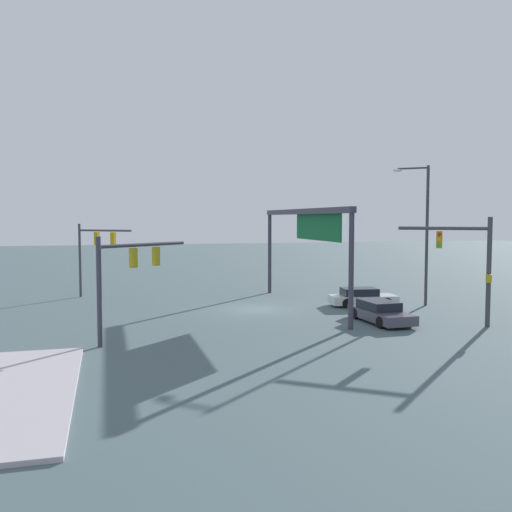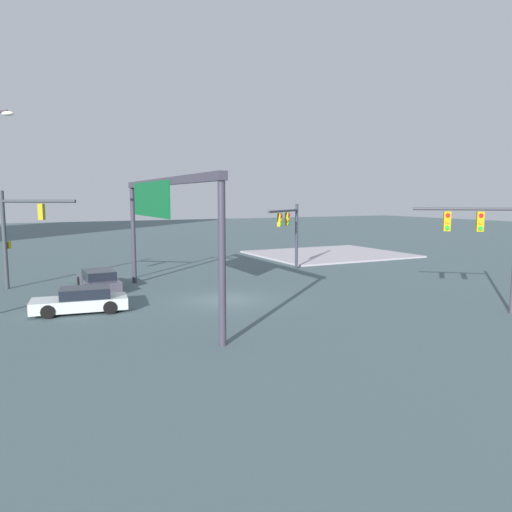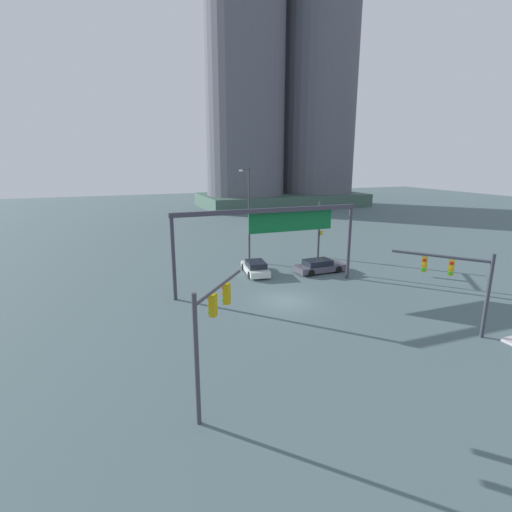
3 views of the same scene
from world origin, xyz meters
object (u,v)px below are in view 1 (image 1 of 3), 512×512
Objects in this scene: traffic_signal_cross_street at (94,246)px; sedan_car_waiting_far at (380,312)px; sedan_car_approaching at (362,297)px; streetlamp_curved_arm at (424,226)px; traffic_signal_near_corner at (470,257)px; traffic_signal_opposite_side at (125,268)px.

sedan_car_waiting_far is at bearing -3.11° from traffic_signal_cross_street.
sedan_car_approaching is at bearing 12.80° from traffic_signal_cross_street.
sedan_car_approaching is (-0.81, -4.05, -4.78)m from streetlamp_curved_arm.
sedan_car_approaching is at bearing -35.43° from traffic_signal_near_corner.
traffic_signal_near_corner is 1.26× the size of sedan_car_waiting_far.
traffic_signal_opposite_side reaches higher than sedan_car_approaching.
traffic_signal_near_corner reaches higher than sedan_car_approaching.
sedan_car_waiting_far is (-2.16, -4.20, -3.21)m from traffic_signal_near_corner.
traffic_signal_cross_street is at bearing -3.01° from traffic_signal_near_corner.
traffic_signal_cross_street is 1.19× the size of sedan_car_approaching.
streetlamp_curved_arm is (-6.05, 19.72, 1.86)m from traffic_signal_opposite_side.
traffic_signal_cross_street reaches higher than traffic_signal_opposite_side.
streetlamp_curved_arm is 8.89m from sedan_car_waiting_far.
traffic_signal_near_corner is 1.18× the size of traffic_signal_opposite_side.
sedan_car_approaching is at bearing 29.62° from streetlamp_curved_arm.
sedan_car_approaching is at bearing -14.91° from traffic_signal_opposite_side.
traffic_signal_opposite_side is 0.92× the size of traffic_signal_cross_street.
traffic_signal_opposite_side is 15.57m from traffic_signal_cross_street.
sedan_car_approaching is (-7.86, -2.56, -3.21)m from traffic_signal_near_corner.
sedan_car_approaching is at bearing 161.96° from sedan_car_waiting_far.
traffic_signal_cross_street is 19.67m from sedan_car_approaching.
traffic_signal_cross_street is 21.52m from sedan_car_waiting_far.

